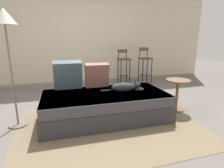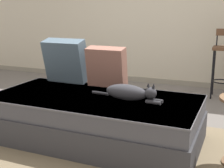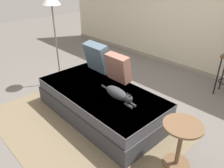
% 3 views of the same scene
% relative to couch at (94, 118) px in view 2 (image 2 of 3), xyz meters
% --- Properties ---
extents(ground_plane, '(16.00, 16.00, 0.00)m').
position_rel_couch_xyz_m(ground_plane, '(0.00, 0.40, -0.23)').
color(ground_plane, '#66605B').
rests_on(ground_plane, ground).
extents(wall_back_panel, '(8.00, 0.10, 2.60)m').
position_rel_couch_xyz_m(wall_back_panel, '(0.00, 2.65, 1.07)').
color(wall_back_panel, beige).
rests_on(wall_back_panel, ground).
extents(wall_baseboard_trim, '(8.00, 0.02, 0.09)m').
position_rel_couch_xyz_m(wall_baseboard_trim, '(0.00, 2.60, -0.18)').
color(wall_baseboard_trim, gray).
rests_on(wall_baseboard_trim, ground).
extents(area_rug, '(2.77, 2.14, 0.01)m').
position_rel_couch_xyz_m(area_rug, '(0.00, -0.30, -0.22)').
color(area_rug, '#75664C').
rests_on(area_rug, ground).
extents(couch, '(2.09, 1.07, 0.45)m').
position_rel_couch_xyz_m(couch, '(0.00, 0.00, 0.00)').
color(couch, '#353539').
rests_on(couch, ground).
extents(throw_pillow_corner, '(0.49, 0.29, 0.51)m').
position_rel_couch_xyz_m(throw_pillow_corner, '(-0.56, 0.43, 0.48)').
color(throw_pillow_corner, '#4C6070').
rests_on(throw_pillow_corner, couch).
extents(throw_pillow_middle, '(0.43, 0.23, 0.45)m').
position_rel_couch_xyz_m(throw_pillow_middle, '(-0.04, 0.42, 0.44)').
color(throw_pillow_middle, '#936051').
rests_on(throw_pillow_middle, couch).
extents(cat, '(0.74, 0.21, 0.19)m').
position_rel_couch_xyz_m(cat, '(0.36, 0.02, 0.29)').
color(cat, '#333338').
rests_on(cat, couch).
extents(bar_stool_near_window, '(0.32, 0.32, 1.00)m').
position_rel_couch_xyz_m(bar_stool_near_window, '(1.10, 2.09, 0.37)').
color(bar_stool_near_window, black).
rests_on(bar_stool_near_window, ground).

